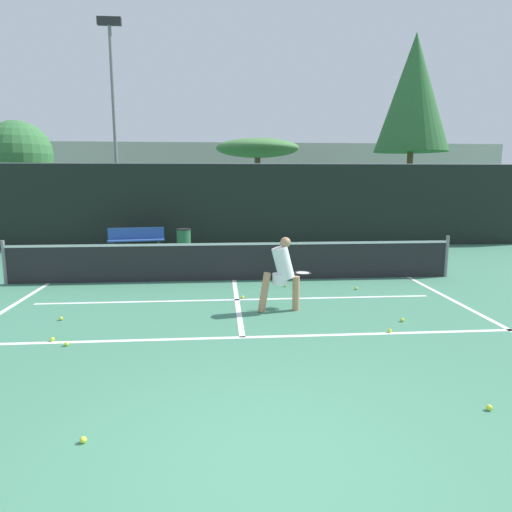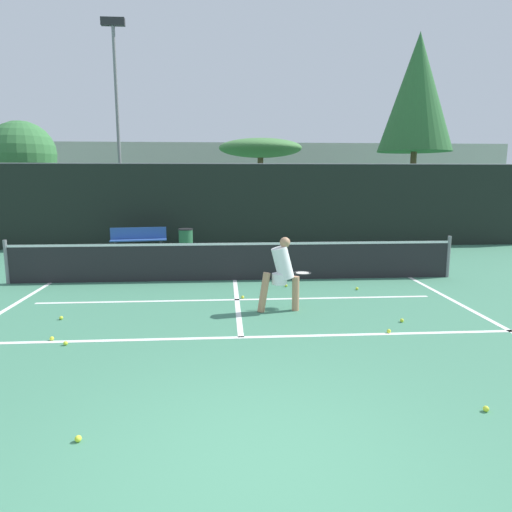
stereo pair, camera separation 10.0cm
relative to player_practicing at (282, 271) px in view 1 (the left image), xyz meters
The scene contains 27 objects.
ground_plane 4.92m from the player_practicing, 99.93° to the right, with size 100.00×100.00×0.00m, color #427F60.
court_baseline_near 1.84m from the player_practicing, 120.08° to the right, with size 11.00×0.10×0.01m, color white.
court_service_line 1.43m from the player_practicing, 134.05° to the left, with size 8.25×0.10×0.01m, color white.
court_center_mark 1.31m from the player_practicing, 142.16° to the left, with size 0.10×4.20×0.01m, color white.
court_sideline_left 5.44m from the player_practicing, behind, with size 0.10×5.20×0.01m, color white.
court_sideline_right 3.81m from the player_practicing, 10.05° to the left, with size 0.10×5.20×0.01m, color white.
net 2.89m from the player_practicing, 106.95° to the left, with size 11.09×0.09×1.07m.
fence_back 8.40m from the player_practicing, 95.75° to the left, with size 24.00×0.06×3.06m.
player_practicing is the anchor object (origin of this frame).
tennis_ball_scattered_0 3.95m from the player_practicing, 155.53° to the right, with size 0.07×0.07×0.07m, color #D1E033.
tennis_ball_scattered_1 4.42m from the player_practicing, 66.29° to the right, with size 0.07×0.07×0.07m, color #D1E033.
tennis_ball_scattered_2 4.13m from the player_practicing, 160.16° to the right, with size 0.07×0.07×0.07m, color #D1E033.
tennis_ball_scattered_3 1.40m from the player_practicing, 127.00° to the left, with size 0.07×0.07×0.07m, color #D1E033.
tennis_ball_scattered_4 2.58m from the player_practicing, 38.53° to the left, with size 0.07×0.07×0.07m, color #D1E033.
tennis_ball_scattered_5 2.26m from the player_practicing, 41.08° to the right, with size 0.07×0.07×0.07m, color #D1E033.
tennis_ball_scattered_6 2.11m from the player_practicing, 79.82° to the left, with size 0.07×0.07×0.07m, color #D1E033.
tennis_ball_scattered_7 4.13m from the player_practicing, behind, with size 0.07×0.07×0.07m, color #D1E033.
tennis_ball_scattered_8 5.02m from the player_practicing, 120.50° to the right, with size 0.07×0.07×0.07m, color #D1E033.
tennis_ball_scattered_9 2.34m from the player_practicing, 22.64° to the right, with size 0.07×0.07×0.07m, color #D1E033.
courtside_bench 8.36m from the player_practicing, 118.84° to the left, with size 1.91×0.63×0.86m.
trash_bin 7.39m from the player_practicing, 108.93° to the left, with size 0.50×0.50×0.85m.
parked_car 12.37m from the player_practicing, 77.37° to the left, with size 1.66×3.97×1.33m.
floodlight_mast 16.85m from the player_practicing, 112.73° to the left, with size 1.10×0.24×9.91m.
tree_west 14.16m from the player_practicing, 87.21° to the left, with size 3.96×3.96×4.40m.
tree_mid 15.79m from the player_practicing, 58.55° to the left, with size 3.37×3.37×8.98m.
tree_east 15.99m from the player_practicing, 128.37° to the left, with size 2.82×2.82×4.96m.
building_far 21.70m from the player_practicing, 92.22° to the left, with size 36.00×2.40×4.71m, color #B2ADA3.
Camera 1 is at (-0.34, -3.65, 2.52)m, focal length 32.00 mm.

